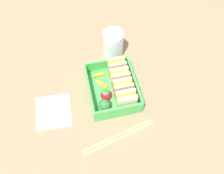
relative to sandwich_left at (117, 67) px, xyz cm
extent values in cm
cube|color=#867151|center=(5.70, -2.71, -5.12)|extent=(120.00, 120.00, 2.00)
cube|color=green|center=(5.70, -2.71, -3.52)|extent=(16.99, 13.87, 1.20)
cube|color=green|center=(5.70, 3.92, -0.95)|extent=(16.99, 0.60, 3.95)
cube|color=green|center=(5.70, -9.35, -0.95)|extent=(16.99, 0.60, 3.95)
cube|color=green|center=(-2.50, -2.71, -0.95)|extent=(0.60, 12.67, 3.95)
cube|color=green|center=(13.89, -2.71, -0.95)|extent=(0.60, 12.67, 3.95)
cube|color=tan|center=(-1.01, 0.00, 0.00)|extent=(1.01, 5.43, 5.85)
cube|color=orange|center=(0.00, 0.00, 0.00)|extent=(1.01, 5.00, 5.38)
cube|color=tan|center=(1.01, 0.00, 0.00)|extent=(1.01, 5.43, 5.85)
cube|color=#E1BF86|center=(2.79, 0.00, 0.00)|extent=(1.01, 5.43, 5.85)
cube|color=yellow|center=(3.80, 0.00, 0.00)|extent=(1.01, 5.00, 5.38)
cube|color=#E1BF86|center=(4.81, 0.00, 0.00)|extent=(1.01, 5.43, 5.85)
cube|color=tan|center=(6.59, 0.00, 0.00)|extent=(1.01, 5.43, 5.85)
cube|color=yellow|center=(7.60, 0.00, 0.00)|extent=(1.01, 5.00, 5.38)
cube|color=tan|center=(8.60, 0.00, 0.00)|extent=(1.01, 5.43, 5.85)
cube|color=beige|center=(10.39, 0.00, 0.00)|extent=(1.01, 5.43, 5.85)
cube|color=orange|center=(11.39, 0.00, 0.00)|extent=(1.01, 5.00, 5.38)
cube|color=beige|center=(12.40, 0.00, 0.00)|extent=(1.01, 5.43, 5.85)
cylinder|color=orange|center=(-0.08, -5.61, -2.40)|extent=(1.35, 3.83, 1.05)
cylinder|color=orange|center=(3.63, -5.35, -2.38)|extent=(3.66, 3.55, 1.08)
sphere|color=red|center=(7.93, -5.05, -1.37)|extent=(3.10, 3.10, 3.10)
cone|color=#30883B|center=(7.93, -5.05, 0.48)|extent=(1.86, 1.86, 0.60)
cylinder|color=#88C862|center=(11.41, -6.09, -2.31)|extent=(1.33, 1.33, 1.22)
sphere|color=#356C39|center=(11.41, -6.09, -0.57)|extent=(3.23, 3.23, 3.23)
cylinder|color=tan|center=(19.27, -4.13, -3.77)|extent=(5.12, 20.37, 0.70)
cylinder|color=tan|center=(20.20, -3.92, -3.77)|extent=(5.12, 20.37, 0.70)
cylinder|color=white|center=(-8.87, 0.94, 0.46)|extent=(6.55, 6.55, 9.16)
cube|color=white|center=(8.45, -20.48, -3.92)|extent=(10.91, 10.15, 0.40)
camera|label=1|loc=(38.35, -10.12, 52.56)|focal=35.00mm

